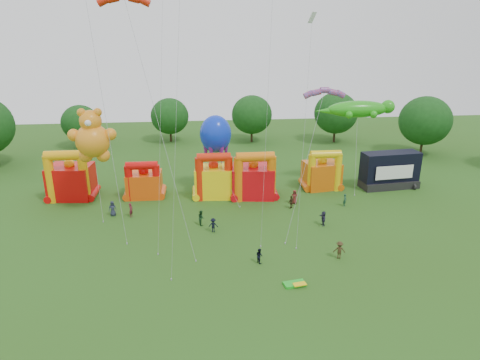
{
  "coord_description": "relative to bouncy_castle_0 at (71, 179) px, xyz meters",
  "views": [
    {
      "loc": [
        -3.05,
        -28.8,
        22.19
      ],
      "look_at": [
        1.77,
        18.0,
        5.54
      ],
      "focal_mm": 32.0,
      "sensor_mm": 36.0,
      "label": 1
    }
  ],
  "objects": [
    {
      "name": "spectator_3",
      "position": [
        18.99,
        -12.62,
        -1.85
      ],
      "size": [
        1.18,
        0.75,
        1.72
      ],
      "primitive_type": "imported",
      "rotation": [
        0.0,
        0.0,
        3.04
      ],
      "color": "black",
      "rests_on": "ground"
    },
    {
      "name": "parafoil_kites",
      "position": [
        14.62,
        -12.65,
        10.15
      ],
      "size": [
        30.96,
        14.29,
        32.21
      ],
      "color": "red",
      "rests_on": "ground"
    },
    {
      "name": "spectator_9",
      "position": [
        31.53,
        -19.95,
        -1.77
      ],
      "size": [
        1.36,
        0.98,
        1.89
      ],
      "primitive_type": "imported",
      "rotation": [
        0.0,
        0.0,
        2.89
      ],
      "color": "#382916",
      "rests_on": "ground"
    },
    {
      "name": "spectator_4",
      "position": [
        29.43,
        -6.72,
        -1.85
      ],
      "size": [
        1.06,
        0.94,
        1.72
      ],
      "primitive_type": "imported",
      "rotation": [
        0.0,
        0.0,
        3.78
      ],
      "color": "#362C15",
      "rests_on": "ground"
    },
    {
      "name": "bouncy_castle_2",
      "position": [
        19.58,
        -1.43,
        -0.19
      ],
      "size": [
        5.36,
        4.43,
        6.65
      ],
      "color": "yellow",
      "rests_on": "ground"
    },
    {
      "name": "octopus_kite",
      "position": [
        20.7,
        -0.47,
        2.7
      ],
      "size": [
        5.0,
        9.12,
        11.07
      ],
      "color": "#0D2DCF",
      "rests_on": "ground"
    },
    {
      "name": "spectator_0",
      "position": [
        6.64,
        -6.76,
        -1.73
      ],
      "size": [
        1.0,
        0.68,
        1.96
      ],
      "primitive_type": "imported",
      "rotation": [
        0.0,
        0.0,
        0.07
      ],
      "color": "#24293C",
      "rests_on": "ground"
    },
    {
      "name": "spectator_5",
      "position": [
        32.12,
        -12.15,
        -1.81
      ],
      "size": [
        0.58,
        1.69,
        1.8
      ],
      "primitive_type": "imported",
      "rotation": [
        0.0,
        0.0,
        4.74
      ],
      "color": "#26243C",
      "rests_on": "ground"
    },
    {
      "name": "bouncy_castle_0",
      "position": [
        0.0,
        0.0,
        0.0
      ],
      "size": [
        6.04,
        5.03,
        7.17
      ],
      "color": "red",
      "rests_on": "ground"
    },
    {
      "name": "bouncy_castle_4",
      "position": [
        35.49,
        0.3,
        -0.4
      ],
      "size": [
        5.49,
        4.69,
        6.07
      ],
      "color": "#D0580B",
      "rests_on": "ground"
    },
    {
      "name": "spectator_1",
      "position": [
        8.97,
        -7.29,
        -1.8
      ],
      "size": [
        0.63,
        0.77,
        1.82
      ],
      "primitive_type": "imported",
      "rotation": [
        0.0,
        0.0,
        1.24
      ],
      "color": "maroon",
      "rests_on": "ground"
    },
    {
      "name": "ground",
      "position": [
        20.54,
        -28.55,
        -2.71
      ],
      "size": [
        160.0,
        160.0,
        0.0
      ],
      "primitive_type": "plane",
      "color": "#2B4F16",
      "rests_on": "ground"
    },
    {
      "name": "spectator_2",
      "position": [
        17.65,
        -10.54,
        -1.78
      ],
      "size": [
        0.88,
        1.04,
        1.86
      ],
      "primitive_type": "imported",
      "rotation": [
        0.0,
        0.0,
        1.79
      ],
      "color": "#16371A",
      "rests_on": "ground"
    },
    {
      "name": "spectator_6",
      "position": [
        30.19,
        -5.19,
        -1.75
      ],
      "size": [
        1.06,
        0.83,
        1.91
      ],
      "primitive_type": "imported",
      "rotation": [
        0.0,
        0.0,
        6.02
      ],
      "color": "maroon",
      "rests_on": "ground"
    },
    {
      "name": "diamond_kites",
      "position": [
        20.6,
        -15.38,
        12.42
      ],
      "size": [
        17.24,
        12.15,
        37.54
      ],
      "color": "red",
      "rests_on": "ground"
    },
    {
      "name": "bouncy_castle_1",
      "position": [
        9.96,
        -0.57,
        -0.62
      ],
      "size": [
        4.75,
        3.82,
        5.46
      ],
      "color": "#E5490C",
      "rests_on": "ground"
    },
    {
      "name": "spectator_8",
      "position": [
        23.29,
        -19.99,
        -1.92
      ],
      "size": [
        0.86,
        0.94,
        1.57
      ],
      "primitive_type": "imported",
      "rotation": [
        0.0,
        0.0,
        2.01
      ],
      "color": "black",
      "rests_on": "ground"
    },
    {
      "name": "tree_ring",
      "position": [
        19.32,
        -27.92,
        3.55
      ],
      "size": [
        126.63,
        128.76,
        12.07
      ],
      "color": "#352314",
      "rests_on": "ground"
    },
    {
      "name": "folded_kite_bundle",
      "position": [
        25.98,
        -24.32,
        -2.57
      ],
      "size": [
        2.14,
        1.36,
        0.31
      ],
      "color": "green",
      "rests_on": "ground"
    },
    {
      "name": "teddy_bear_kite",
      "position": [
        5.11,
        -6.31,
        6.25
      ],
      "size": [
        5.69,
        4.64,
        13.59
      ],
      "color": "orange",
      "rests_on": "ground"
    },
    {
      "name": "spectator_7",
      "position": [
        36.65,
        -6.71,
        -1.86
      ],
      "size": [
        0.66,
        0.74,
        1.7
      ],
      "primitive_type": "imported",
      "rotation": [
        0.0,
        0.0,
        1.06
      ],
      "color": "#1A4130",
      "rests_on": "ground"
    },
    {
      "name": "stage_trailer",
      "position": [
        45.5,
        -0.27,
        -0.13
      ],
      "size": [
        8.68,
        3.99,
        5.35
      ],
      "color": "black",
      "rests_on": "ground"
    },
    {
      "name": "gecko_kite",
      "position": [
        40.32,
        0.58,
        5.4
      ],
      "size": [
        11.82,
        7.22,
        12.66
      ],
      "color": "#249F16",
      "rests_on": "ground"
    },
    {
      "name": "bouncy_castle_3",
      "position": [
        25.07,
        -2.06,
        -0.13
      ],
      "size": [
        6.22,
        5.22,
        6.83
      ],
      "color": "red",
      "rests_on": "ground"
    }
  ]
}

